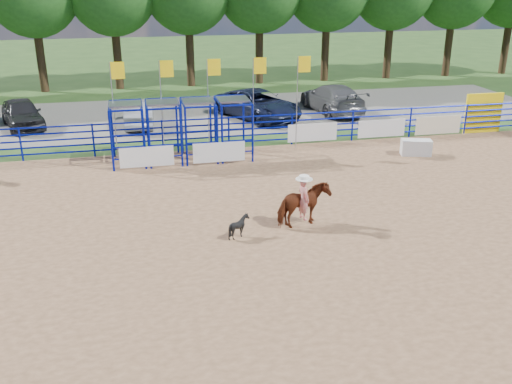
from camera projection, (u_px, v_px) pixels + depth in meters
ground at (285, 242)px, 17.23m from camera, size 120.00×120.00×0.00m
arena_dirt at (285, 242)px, 17.22m from camera, size 30.00×20.00×0.02m
gravel_strip at (208, 114)px, 32.72m from camera, size 40.00×10.00×0.01m
announcer_table at (416, 147)px, 25.24m from camera, size 1.41×0.94×0.69m
horse_and_rider at (303, 202)px, 17.99m from camera, size 1.84×1.24×2.38m
calf at (239, 226)px, 17.38m from camera, size 0.75×0.69×0.72m
car_a at (22, 113)px, 29.69m from camera, size 2.96×4.64×1.47m
car_b at (139, 113)px, 29.97m from camera, size 1.60×4.13×1.34m
car_c at (258, 105)px, 31.46m from camera, size 4.67×6.13×1.55m
car_d at (332, 98)px, 32.98m from camera, size 2.71×5.65×1.59m
perimeter_fence at (286, 219)px, 16.96m from camera, size 30.10×20.10×1.50m
chute_assembly at (190, 131)px, 24.45m from camera, size 19.32×2.41×4.20m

